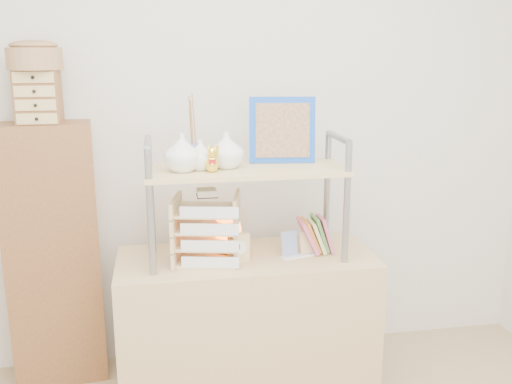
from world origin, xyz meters
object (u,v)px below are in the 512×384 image
cabinet (54,256)px  letter_tray (207,232)px  desk (247,329)px  salt_lamp (228,232)px

cabinet → letter_tray: cabinet is taller
letter_tray → desk: bearing=6.8°
desk → salt_lamp: bearing=144.9°
desk → letter_tray: size_ratio=3.56×
letter_tray → cabinet: bearing=152.4°
letter_tray → salt_lamp: 0.13m
letter_tray → salt_lamp: (0.10, 0.08, -0.03)m
cabinet → salt_lamp: size_ratio=6.38×
desk → cabinet: 1.04m
desk → letter_tray: (-0.18, -0.02, 0.51)m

